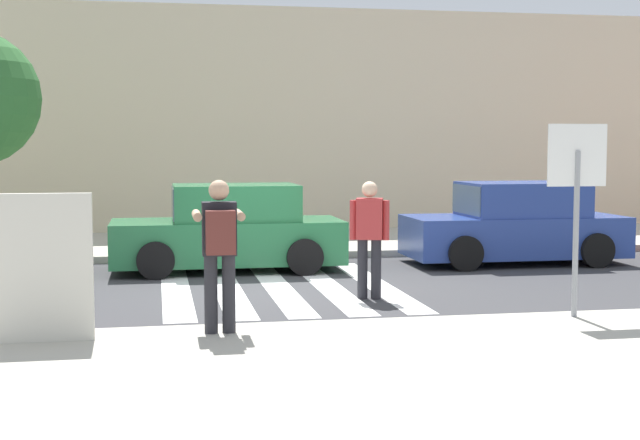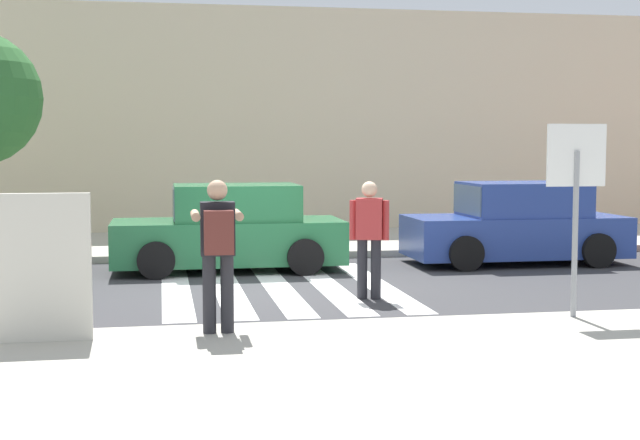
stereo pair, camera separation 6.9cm
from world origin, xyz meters
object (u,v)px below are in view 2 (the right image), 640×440
photographer_with_backpack (218,242)px  pedestrian_crossing (369,233)px  advertising_board (39,268)px  stop_sign (576,177)px  parked_car_green (230,230)px  parked_car_blue (517,225)px

photographer_with_backpack → pedestrian_crossing: bearing=48.6°
photographer_with_backpack → advertising_board: size_ratio=1.08×
stop_sign → pedestrian_crossing: (-2.00, 2.48, -0.89)m
parked_car_green → advertising_board: size_ratio=2.56×
pedestrian_crossing → parked_car_blue: (3.68, 3.35, -0.25)m
photographer_with_backpack → pedestrian_crossing: (2.37, 2.69, -0.19)m
stop_sign → photographer_with_backpack: size_ratio=1.37×
photographer_with_backpack → advertising_board: bearing=-178.1°
photographer_with_backpack → parked_car_green: 6.08m
parked_car_green → parked_car_blue: same height
pedestrian_crossing → parked_car_green: (-1.77, 3.35, -0.25)m
pedestrian_crossing → advertising_board: advertising_board is taller
stop_sign → pedestrian_crossing: size_ratio=1.37×
photographer_with_backpack → parked_car_green: size_ratio=0.42×
parked_car_blue → advertising_board: (-7.97, -6.10, 0.21)m
pedestrian_crossing → parked_car_blue: bearing=42.3°
stop_sign → photographer_with_backpack: (-4.37, -0.21, -0.69)m
pedestrian_crossing → parked_car_green: pedestrian_crossing is taller
parked_car_green → photographer_with_backpack: bearing=-95.7°
pedestrian_crossing → parked_car_green: bearing=117.9°
stop_sign → parked_car_green: size_ratio=0.58×
photographer_with_backpack → parked_car_blue: bearing=44.9°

